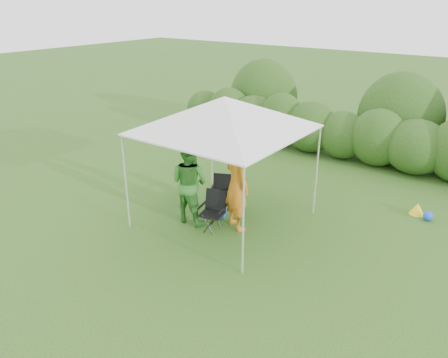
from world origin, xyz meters
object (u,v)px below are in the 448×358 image
Objects in this scene: canopy at (224,114)px; man at (237,185)px; chair_right at (214,208)px; chair_left at (222,191)px; cooler at (217,208)px; woman at (190,182)px.

man is (0.42, -0.13, -1.45)m from canopy.
chair_left is at bearing 101.11° from chair_right.
man is at bearing -17.05° from canopy.
canopy is 6.10× the size of cooler.
woman is at bearing 43.89° from man.
cooler is at bearing 106.39° from chair_right.
canopy is 2.05m from chair_left.
woman is (-0.26, -0.87, 0.45)m from chair_left.
cooler is at bearing 8.99° from man.
man reaches higher than chair_left.
man reaches higher than woman.
man is (0.77, -0.52, 0.53)m from chair_left.
canopy is 3.61× the size of chair_right.
canopy reaches higher than man.
woman is at bearing 168.15° from chair_right.
canopy is at bearing -144.22° from woman.
canopy is 2.03m from chair_right.
chair_left is (-0.39, 0.85, -0.00)m from chair_right.
canopy reaches higher than woman.
chair_right reaches higher than cooler.
canopy is 1.71m from woman.
canopy is at bearing 8.06° from man.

